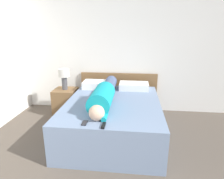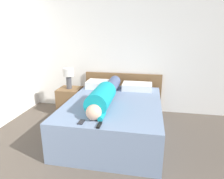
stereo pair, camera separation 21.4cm
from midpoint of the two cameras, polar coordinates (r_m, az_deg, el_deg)
The scene contains 10 objects.
wall_back at distance 4.24m, azimuth 6.07°, elevation 11.10°, with size 5.50×0.06×2.60m.
bed at distance 3.37m, azimuth 2.30°, elevation -8.17°, with size 1.51×1.94×0.59m.
headboard at distance 4.36m, azimuth 4.48°, elevation -0.65°, with size 1.63×0.04×0.82m.
nightstand at distance 4.28m, azimuth -10.49°, elevation -3.20°, with size 0.45×0.45×0.55m.
table_lamp at distance 4.12m, azimuth -10.89°, elevation 4.05°, with size 0.22×0.22×0.42m.
person_lying at distance 3.17m, azimuth -0.14°, elevation -1.39°, with size 0.32×1.73×0.32m.
pillow_near_headboard at distance 4.00m, azimuth -1.39°, elevation 1.44°, with size 0.59×0.36×0.14m.
pillow_second at distance 3.92m, azimuth 8.76°, elevation 0.82°, with size 0.56×0.36×0.13m.
tv_remote at distance 2.47m, azimuth -1.16°, elevation -10.17°, with size 0.04×0.15×0.02m.
cell_phone at distance 2.57m, azimuth -6.40°, elevation -9.26°, with size 0.06×0.13×0.01m.
Camera 2 is at (0.45, -0.26, 1.72)m, focal length 32.00 mm.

